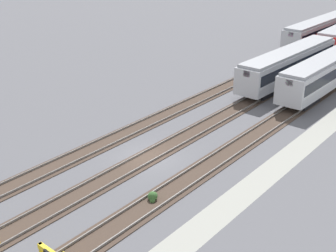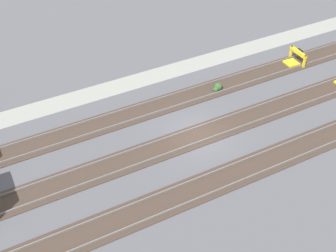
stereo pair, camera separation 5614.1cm
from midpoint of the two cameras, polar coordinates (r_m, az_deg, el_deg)
ground_plane at (r=19.28m, az=-23.85°, el=-55.92°), size 400.00×400.00×0.00m
service_walkway at (r=20.97m, az=-28.07°, el=-32.89°), size 54.00×2.00×0.01m
rail_track_nearest at (r=19.72m, az=-26.61°, el=-43.30°), size 90.00×2.23×0.21m
rail_track_near_inner at (r=19.24m, az=-23.91°, el=-55.92°), size 90.00×2.24×0.21m
rail_track_middle at (r=19.73m, az=-18.55°, el=-68.42°), size 90.00×2.23×0.21m
bumper_stop_nearest_track at (r=19.98m, az=14.17°, el=-28.45°), size 1.38×2.01×1.22m
weed_clump at (r=18.85m, az=-10.38°, el=-40.48°), size 0.92×0.70×0.64m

